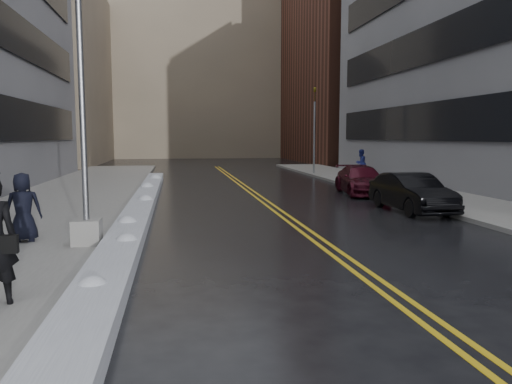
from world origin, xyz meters
name	(u,v)px	position (x,y,z in m)	size (l,w,h in m)	color
ground	(233,266)	(0.00, 0.00, 0.00)	(160.00, 160.00, 0.00)	black
sidewalk_west	(58,205)	(-5.75, 10.00, 0.07)	(5.50, 50.00, 0.15)	gray
sidewalk_east	(433,197)	(10.00, 10.00, 0.07)	(4.00, 50.00, 0.15)	gray
lane_line_left	(262,202)	(2.35, 10.00, 0.00)	(0.12, 50.00, 0.01)	gold
lane_line_right	(269,202)	(2.65, 10.00, 0.00)	(0.12, 50.00, 0.01)	gold
snow_ridge	(141,208)	(-2.45, 8.00, 0.17)	(0.90, 30.00, 0.34)	silver
building_west_far	(31,74)	(-15.50, 44.00, 9.00)	(14.00, 22.00, 18.00)	gray
building_east_far	(365,30)	(19.00, 42.00, 14.00)	(14.00, 20.00, 28.00)	#562D21
building_far	(198,76)	(2.00, 60.00, 11.00)	(36.00, 16.00, 22.00)	gray
lamppost	(84,145)	(-3.30, 2.00, 2.53)	(0.65, 0.65, 7.62)	gray
fire_hydrant	(412,187)	(9.00, 10.00, 0.55)	(0.26, 0.26, 0.73)	maroon
traffic_signal	(314,127)	(8.50, 24.00, 3.40)	(0.16, 0.20, 6.00)	gray
pedestrian_c	(23,207)	(-4.87, 2.56, 1.00)	(0.83, 0.54, 1.70)	black
pedestrian_east	(361,163)	(10.65, 20.53, 1.02)	(0.85, 0.66, 1.75)	navy
car_black	(412,193)	(7.22, 6.50, 0.70)	(1.49, 4.26, 1.41)	black
car_maroon	(361,180)	(7.50, 12.19, 0.66)	(1.86, 4.57, 1.33)	#3D0916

